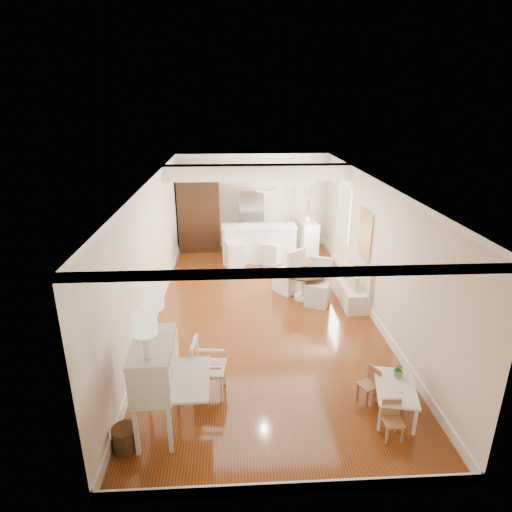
{
  "coord_description": "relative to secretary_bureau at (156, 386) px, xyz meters",
  "views": [
    {
      "loc": [
        -0.61,
        -8.13,
        4.26
      ],
      "look_at": [
        -0.14,
        0.3,
        1.17
      ],
      "focal_mm": 30.0,
      "sensor_mm": 36.0,
      "label": 1
    }
  ],
  "objects": [
    {
      "name": "branch_vase",
      "position": [
        3.21,
        7.04,
        0.38
      ],
      "size": [
        0.26,
        0.26,
        0.21
      ],
      "primitive_type": "imported",
      "rotation": [
        0.0,
        0.0,
        -0.41
      ],
      "color": "silver",
      "rests_on": "sideboard"
    },
    {
      "name": "secretary_bureau",
      "position": [
        0.0,
        0.0,
        0.0
      ],
      "size": [
        1.07,
        1.09,
        1.33
      ],
      "primitive_type": "cube",
      "rotation": [
        0.0,
        0.0,
        0.03
      ],
      "color": "silver",
      "rests_on": "ground"
    },
    {
      "name": "kids_table",
      "position": [
        3.33,
        0.11,
        -0.44
      ],
      "size": [
        0.74,
        1.01,
        0.45
      ],
      "primitive_type": "cube",
      "rotation": [
        0.0,
        0.0,
        -0.24
      ],
      "color": "white",
      "rests_on": "ground"
    },
    {
      "name": "breakfast_counter",
      "position": [
        1.78,
        6.41,
        -0.15
      ],
      "size": [
        2.05,
        0.65,
        1.03
      ],
      "primitive_type": "cube",
      "color": "white",
      "rests_on": "ground"
    },
    {
      "name": "kids_chair_c",
      "position": [
        3.13,
        -0.37,
        -0.4
      ],
      "size": [
        0.26,
        0.26,
        0.54
      ],
      "primitive_type": "cube",
      "rotation": [
        0.0,
        0.0,
        0.0
      ],
      "color": "#A17249",
      "rests_on": "ground"
    },
    {
      "name": "banquette",
      "position": [
        3.67,
        3.81,
        -0.18
      ],
      "size": [
        0.52,
        1.6,
        0.98
      ],
      "primitive_type": "cube",
      "color": "silver",
      "rests_on": "ground"
    },
    {
      "name": "kids_chair_b",
      "position": [
        3.37,
        0.59,
        -0.37
      ],
      "size": [
        0.32,
        0.32,
        0.58
      ],
      "primitive_type": "cube",
      "rotation": [
        0.0,
        0.0,
        -1.7
      ],
      "color": "#946343",
      "rests_on": "ground"
    },
    {
      "name": "kids_chair_a",
      "position": [
        3.04,
        0.4,
        -0.4
      ],
      "size": [
        0.34,
        0.34,
        0.53
      ],
      "primitive_type": "cube",
      "rotation": [
        0.0,
        0.0,
        -1.15
      ],
      "color": "#9F6A48",
      "rests_on": "ground"
    },
    {
      "name": "gustavian_armchair",
      "position": [
        0.67,
        0.71,
        -0.22
      ],
      "size": [
        0.57,
        0.57,
        0.9
      ],
      "primitive_type": "cube",
      "rotation": [
        0.0,
        0.0,
        1.47
      ],
      "color": "white",
      "rests_on": "ground"
    },
    {
      "name": "sideboard",
      "position": [
        3.24,
        7.08,
        -0.19
      ],
      "size": [
        0.55,
        1.03,
        0.95
      ],
      "primitive_type": "cube",
      "rotation": [
        0.0,
        0.0,
        0.11
      ],
      "color": "silver",
      "rests_on": "ground"
    },
    {
      "name": "slip_chair_far",
      "position": [
        2.34,
        4.36,
        -0.12
      ],
      "size": [
        0.73,
        0.74,
        1.09
      ],
      "primitive_type": "cube",
      "rotation": [
        0.0,
        0.0,
        -2.5
      ],
      "color": "white",
      "rests_on": "ground"
    },
    {
      "name": "dining_table",
      "position": [
        2.64,
        3.94,
        -0.34
      ],
      "size": [
        1.23,
        1.23,
        0.65
      ],
      "primitive_type": "cylinder",
      "rotation": [
        0.0,
        0.0,
        -0.35
      ],
      "color": "#3F2714",
      "rests_on": "ground"
    },
    {
      "name": "slip_chair_near",
      "position": [
        2.9,
        3.63,
        -0.15
      ],
      "size": [
        0.66,
        0.67,
        1.03
      ],
      "primitive_type": "cube",
      "rotation": [
        0.0,
        0.0,
        -0.42
      ],
      "color": "silver",
      "rests_on": "ground"
    },
    {
      "name": "pantry_cabinet",
      "position": [
        0.08,
        7.49,
        0.48
      ],
      "size": [
        1.2,
        0.6,
        2.3
      ],
      "primitive_type": "cube",
      "color": "#381E11",
      "rests_on": "ground"
    },
    {
      "name": "bar_stool_left",
      "position": [
        1.1,
        5.93,
        -0.1
      ],
      "size": [
        0.56,
        0.56,
        1.14
      ],
      "primitive_type": "cube",
      "rotation": [
        0.0,
        0.0,
        0.26
      ],
      "color": "white",
      "rests_on": "ground"
    },
    {
      "name": "pencil_cup",
      "position": [
        3.43,
        0.33,
        -0.16
      ],
      "size": [
        0.14,
        0.14,
        0.11
      ],
      "primitive_type": "imported",
      "rotation": [
        0.0,
        0.0,
        -0.01
      ],
      "color": "#65A45F",
      "rests_on": "kids_table"
    },
    {
      "name": "bar_stool_right",
      "position": [
        2.09,
        6.15,
        -0.18
      ],
      "size": [
        0.47,
        0.47,
        0.97
      ],
      "primitive_type": "cube",
      "rotation": [
        0.0,
        0.0,
        -0.24
      ],
      "color": "silver",
      "rests_on": "ground"
    },
    {
      "name": "fridge",
      "position": [
        1.98,
        7.46,
        0.23
      ],
      "size": [
        0.75,
        0.65,
        1.8
      ],
      "primitive_type": "imported",
      "color": "silver",
      "rests_on": "ground"
    },
    {
      "name": "wicker_basket",
      "position": [
        -0.37,
        -0.37,
        -0.5
      ],
      "size": [
        0.4,
        0.4,
        0.33
      ],
      "primitive_type": "cylinder",
      "rotation": [
        0.0,
        0.0,
        0.28
      ],
      "color": "#482D16",
      "rests_on": "ground"
    },
    {
      "name": "room",
      "position": [
        1.72,
        3.64,
        1.31
      ],
      "size": [
        9.0,
        9.04,
        2.82
      ],
      "color": "brown",
      "rests_on": "ground"
    }
  ]
}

